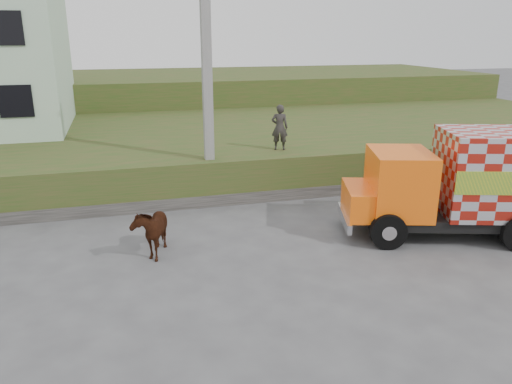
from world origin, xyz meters
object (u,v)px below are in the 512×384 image
object	(u,v)px
cargo_truck	(482,183)
cow	(151,229)
pedestrian	(280,127)
utility_pole	(207,81)

from	to	relation	value
cargo_truck	cow	bearing A→B (deg)	-170.38
cow	pedestrian	bearing A→B (deg)	57.53
pedestrian	cow	bearing A→B (deg)	62.29
utility_pole	pedestrian	size ratio (longest dim) A/B	4.91
utility_pole	cow	size ratio (longest dim) A/B	4.98
utility_pole	cow	bearing A→B (deg)	-120.53
cow	utility_pole	bearing A→B (deg)	74.54
utility_pole	pedestrian	bearing A→B (deg)	14.91
utility_pole	pedestrian	world-z (taller)	utility_pole
cow	cargo_truck	bearing A→B (deg)	7.70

